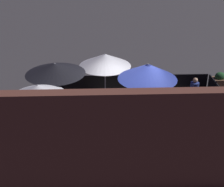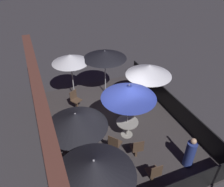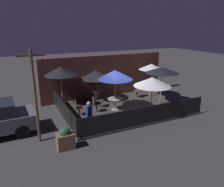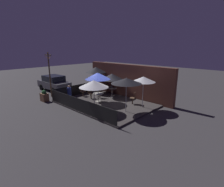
{
  "view_description": "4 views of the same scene",
  "coord_description": "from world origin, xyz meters",
  "px_view_note": "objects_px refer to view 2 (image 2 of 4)",
  "views": [
    {
      "loc": [
        0.93,
        9.61,
        6.38
      ],
      "look_at": [
        0.56,
        -0.32,
        1.36
      ],
      "focal_mm": 50.0,
      "sensor_mm": 36.0,
      "label": 1
    },
    {
      "loc": [
        -6.41,
        2.86,
        6.64
      ],
      "look_at": [
        0.69,
        -0.01,
        1.36
      ],
      "focal_mm": 35.0,
      "sensor_mm": 36.0,
      "label": 2
    },
    {
      "loc": [
        -6.14,
        -11.17,
        4.96
      ],
      "look_at": [
        -0.89,
        -0.21,
        1.2
      ],
      "focal_mm": 35.0,
      "sensor_mm": 36.0,
      "label": 3
    },
    {
      "loc": [
        9.76,
        -9.48,
        4.55
      ],
      "look_at": [
        0.83,
        -0.01,
        1.06
      ],
      "focal_mm": 28.0,
      "sensor_mm": 36.0,
      "label": 4
    }
  ],
  "objects_px": {
    "patio_umbrella_0": "(76,120)",
    "patio_chair_4": "(115,144)",
    "patio_chair_3": "(75,99)",
    "dining_table_1": "(127,124)",
    "patio_chair_2": "(79,173)",
    "dining_table_0": "(79,145)",
    "patio_umbrella_4": "(149,70)",
    "patio_umbrella_1": "(129,91)",
    "patio_umbrella_3": "(105,55)",
    "patio_chair_0": "(137,148)",
    "patron_0": "(190,153)",
    "patio_chair_1": "(154,172)",
    "patio_umbrella_5": "(70,59)",
    "patio_umbrella_2": "(94,168)"
  },
  "relations": [
    {
      "from": "patio_umbrella_2",
      "to": "patio_chair_0",
      "type": "bearing_deg",
      "value": -53.71
    },
    {
      "from": "patio_umbrella_3",
      "to": "patio_chair_2",
      "type": "height_order",
      "value": "patio_umbrella_3"
    },
    {
      "from": "patio_umbrella_0",
      "to": "patio_chair_3",
      "type": "bearing_deg",
      "value": -11.37
    },
    {
      "from": "patio_chair_1",
      "to": "patio_chair_2",
      "type": "height_order",
      "value": "patio_chair_2"
    },
    {
      "from": "patio_umbrella_2",
      "to": "patio_chair_3",
      "type": "distance_m",
      "value": 5.48
    },
    {
      "from": "patio_umbrella_0",
      "to": "patio_chair_3",
      "type": "relative_size",
      "value": 2.24
    },
    {
      "from": "patio_umbrella_3",
      "to": "patio_chair_1",
      "type": "distance_m",
      "value": 5.72
    },
    {
      "from": "dining_table_0",
      "to": "patio_chair_4",
      "type": "bearing_deg",
      "value": -104.04
    },
    {
      "from": "patio_chair_0",
      "to": "patron_0",
      "type": "bearing_deg",
      "value": -113.49
    },
    {
      "from": "patio_umbrella_1",
      "to": "patio_chair_0",
      "type": "distance_m",
      "value": 2.04
    },
    {
      "from": "patio_umbrella_0",
      "to": "patio_chair_4",
      "type": "height_order",
      "value": "patio_umbrella_0"
    },
    {
      "from": "dining_table_1",
      "to": "patio_umbrella_0",
      "type": "bearing_deg",
      "value": 100.38
    },
    {
      "from": "dining_table_0",
      "to": "dining_table_1",
      "type": "relative_size",
      "value": 1.02
    },
    {
      "from": "patio_umbrella_3",
      "to": "patio_chair_3",
      "type": "bearing_deg",
      "value": 110.35
    },
    {
      "from": "patio_umbrella_0",
      "to": "patio_chair_4",
      "type": "relative_size",
      "value": 2.3
    },
    {
      "from": "patio_umbrella_1",
      "to": "patio_chair_3",
      "type": "bearing_deg",
      "value": 30.75
    },
    {
      "from": "patio_umbrella_5",
      "to": "dining_table_1",
      "type": "bearing_deg",
      "value": -159.04
    },
    {
      "from": "patio_umbrella_5",
      "to": "patio_chair_0",
      "type": "distance_m",
      "value": 5.08
    },
    {
      "from": "patio_chair_1",
      "to": "patio_chair_3",
      "type": "distance_m",
      "value": 4.98
    },
    {
      "from": "dining_table_0",
      "to": "patio_chair_0",
      "type": "relative_size",
      "value": 0.98
    },
    {
      "from": "dining_table_1",
      "to": "patio_chair_4",
      "type": "bearing_deg",
      "value": 129.62
    },
    {
      "from": "patio_umbrella_3",
      "to": "patio_chair_4",
      "type": "distance_m",
      "value": 4.35
    },
    {
      "from": "patio_chair_0",
      "to": "patio_chair_1",
      "type": "relative_size",
      "value": 1.02
    },
    {
      "from": "patio_chair_2",
      "to": "patio_chair_3",
      "type": "bearing_deg",
      "value": 2.53
    },
    {
      "from": "patio_chair_3",
      "to": "patio_chair_4",
      "type": "bearing_deg",
      "value": -19.11
    },
    {
      "from": "patio_chair_4",
      "to": "patio_umbrella_1",
      "type": "bearing_deg",
      "value": 0.0
    },
    {
      "from": "patio_chair_4",
      "to": "patio_umbrella_5",
      "type": "bearing_deg",
      "value": 57.19
    },
    {
      "from": "patio_umbrella_0",
      "to": "dining_table_1",
      "type": "xyz_separation_m",
      "value": [
        0.38,
        -2.07,
        -1.24
      ]
    },
    {
      "from": "patio_umbrella_1",
      "to": "patio_chair_0",
      "type": "xyz_separation_m",
      "value": [
        -1.19,
        0.17,
        -1.65
      ]
    },
    {
      "from": "patron_0",
      "to": "patio_umbrella_4",
      "type": "bearing_deg",
      "value": 114.77
    },
    {
      "from": "patio_umbrella_1",
      "to": "dining_table_0",
      "type": "relative_size",
      "value": 2.7
    },
    {
      "from": "dining_table_0",
      "to": "dining_table_1",
      "type": "xyz_separation_m",
      "value": [
        0.38,
        -2.07,
        -0.04
      ]
    },
    {
      "from": "patio_umbrella_1",
      "to": "patio_chair_1",
      "type": "distance_m",
      "value": 2.83
    },
    {
      "from": "patio_chair_0",
      "to": "patio_chair_2",
      "type": "height_order",
      "value": "patio_chair_2"
    },
    {
      "from": "patio_chair_2",
      "to": "dining_table_1",
      "type": "bearing_deg",
      "value": -43.56
    },
    {
      "from": "dining_table_0",
      "to": "patio_umbrella_4",
      "type": "bearing_deg",
      "value": -64.14
    },
    {
      "from": "patio_umbrella_3",
      "to": "dining_table_0",
      "type": "relative_size",
      "value": 2.66
    },
    {
      "from": "dining_table_1",
      "to": "patio_chair_4",
      "type": "xyz_separation_m",
      "value": [
        -0.69,
        0.83,
        -0.06
      ]
    },
    {
      "from": "patio_umbrella_5",
      "to": "dining_table_1",
      "type": "relative_size",
      "value": 2.66
    },
    {
      "from": "patio_chair_2",
      "to": "patio_chair_3",
      "type": "distance_m",
      "value": 4.05
    },
    {
      "from": "patio_umbrella_4",
      "to": "dining_table_1",
      "type": "distance_m",
      "value": 2.6
    },
    {
      "from": "patio_umbrella_3",
      "to": "patron_0",
      "type": "height_order",
      "value": "patio_umbrella_3"
    },
    {
      "from": "dining_table_0",
      "to": "patio_chair_2",
      "type": "distance_m",
      "value": 1.11
    },
    {
      "from": "dining_table_1",
      "to": "patio_chair_4",
      "type": "distance_m",
      "value": 1.08
    },
    {
      "from": "patio_umbrella_2",
      "to": "patio_chair_0",
      "type": "relative_size",
      "value": 2.7
    },
    {
      "from": "patio_umbrella_0",
      "to": "patio_umbrella_5",
      "type": "bearing_deg",
      "value": -10.9
    },
    {
      "from": "patio_chair_3",
      "to": "patron_0",
      "type": "xyz_separation_m",
      "value": [
        -4.65,
        -2.86,
        0.06
      ]
    },
    {
      "from": "patio_umbrella_5",
      "to": "dining_table_0",
      "type": "distance_m",
      "value": 4.22
    },
    {
      "from": "dining_table_1",
      "to": "patio_chair_2",
      "type": "relative_size",
      "value": 0.93
    },
    {
      "from": "patio_umbrella_1",
      "to": "patio_umbrella_3",
      "type": "relative_size",
      "value": 1.01
    }
  ]
}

